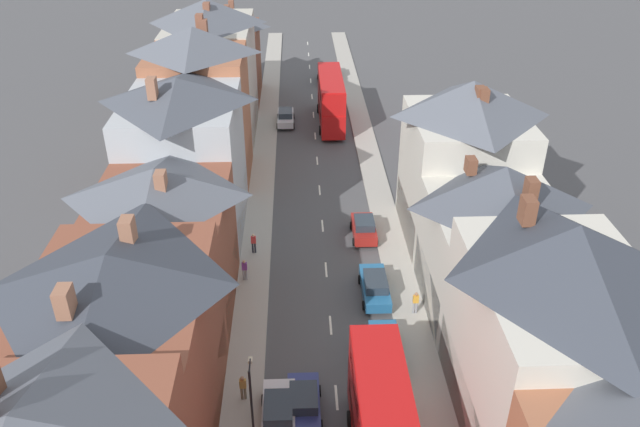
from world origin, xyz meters
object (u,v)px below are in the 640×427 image
object	(u,v)px
car_parked_left_b	(364,228)
pedestrian_mid_right	(416,302)
car_parked_right_a	(325,76)
pedestrian_far_right	(254,242)
car_mid_black	(286,117)
car_parked_left_a	(334,71)
street_lamp	(252,404)
car_mid_white	(304,402)
pedestrian_mid_left	(243,387)
car_parked_right_b	(279,413)
car_near_blue	(387,347)
pedestrian_far_left	(245,269)
car_far_grey	(375,286)
double_decker_bus_mid_street	(331,99)

from	to	relation	value
car_parked_left_b	pedestrian_mid_right	size ratio (longest dim) A/B	2.37
car_parked_right_a	pedestrian_far_right	distance (m)	39.67
car_mid_black	car_parked_left_a	bearing A→B (deg)	68.81
car_parked_left_a	street_lamp	bearing A→B (deg)	-97.14
pedestrian_mid_right	car_mid_white	bearing A→B (deg)	-132.68
car_mid_white	pedestrian_mid_left	bearing A→B (deg)	162.43
car_parked_left_b	car_mid_white	xyz separation A→B (m)	(-4.90, -17.23, -0.04)
car_parked_left_a	car_parked_right_b	size ratio (longest dim) A/B	1.07
car_parked_right_a	car_parked_left_a	bearing A→B (deg)	58.93
car_parked_left_b	pedestrian_far_right	bearing A→B (deg)	-166.49
car_parked_right_b	car_parked_left_a	bearing A→B (deg)	83.80
car_near_blue	car_mid_black	distance (m)	36.99
car_mid_black	street_lamp	world-z (taller)	street_lamp
pedestrian_mid_right	pedestrian_far_right	distance (m)	12.96
car_parked_left_a	pedestrian_far_right	distance (m)	42.03
car_parked_right_a	pedestrian_mid_right	size ratio (longest dim) A/B	2.60
car_mid_black	pedestrian_far_left	distance (m)	28.66
car_far_grey	street_lamp	xyz separation A→B (m)	(-7.35, -12.15, 2.42)
double_decker_bus_mid_street	car_parked_right_a	distance (m)	14.09
car_parked_right_a	pedestrian_far_right	xyz separation A→B (m)	(-7.02, -39.04, 0.22)
pedestrian_mid_left	pedestrian_mid_right	size ratio (longest dim) A/B	1.00
street_lamp	car_parked_left_a	bearing A→B (deg)	82.86
pedestrian_far_right	car_far_grey	bearing A→B (deg)	-32.85
car_mid_black	street_lamp	distance (m)	42.81
car_parked_left_a	pedestrian_far_left	bearing A→B (deg)	-101.12
street_lamp	car_far_grey	bearing A→B (deg)	58.82
car_parked_left_b	car_mid_white	bearing A→B (deg)	-105.88
car_parked_left_a	pedestrian_far_right	xyz separation A→B (m)	(-8.32, -41.20, 0.20)
car_parked_right_b	car_parked_right_a	bearing A→B (deg)	84.90
car_parked_right_a	car_mid_black	bearing A→B (deg)	-109.50
car_parked_right_b	pedestrian_mid_left	size ratio (longest dim) A/B	2.62
car_mid_black	car_parked_left_b	distance (m)	24.02
car_far_grey	pedestrian_mid_left	xyz separation A→B (m)	(-8.13, -8.84, 0.21)
pedestrian_far_left	pedestrian_far_right	size ratio (longest dim) A/B	1.00
car_mid_black	car_parked_left_b	world-z (taller)	car_parked_left_b
car_mid_white	pedestrian_far_right	world-z (taller)	pedestrian_far_right
pedestrian_far_right	car_parked_left_b	bearing A→B (deg)	13.51
street_lamp	car_mid_white	bearing A→B (deg)	43.02
car_near_blue	pedestrian_mid_right	xyz separation A→B (m)	(2.35, 3.89, 0.21)
pedestrian_far_left	car_mid_black	bearing A→B (deg)	84.88
street_lamp	pedestrian_far_left	bearing A→B (deg)	95.67
car_far_grey	pedestrian_far_left	distance (m)	8.99
car_near_blue	street_lamp	bearing A→B (deg)	-139.59
car_parked_right_b	pedestrian_mid_left	distance (m)	2.58
car_near_blue	pedestrian_far_left	size ratio (longest dim) A/B	2.68
car_near_blue	double_decker_bus_mid_street	bearing A→B (deg)	92.06
car_parked_right_a	car_mid_white	world-z (taller)	car_parked_right_a
car_mid_white	car_parked_right_b	bearing A→B (deg)	-152.76
car_parked_left_b	pedestrian_mid_right	bearing A→B (deg)	-75.90
car_near_blue	pedestrian_mid_right	distance (m)	4.55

